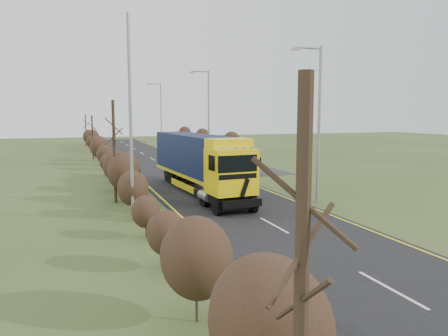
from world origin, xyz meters
TOP-DOWN VIEW (x-y plane):
  - ground at (0.00, 0.00)m, footprint 160.00×160.00m
  - road at (0.00, 10.00)m, footprint 8.00×120.00m
  - layby at (6.50, 20.00)m, footprint 6.00×18.00m
  - lane_markings at (0.00, 9.69)m, footprint 7.52×116.00m
  - hedgerow at (-6.00, 7.89)m, footprint 2.24×102.04m
  - lorry at (-0.87, 5.25)m, footprint 3.27×14.25m
  - car_red_hatchback at (4.85, 13.75)m, footprint 2.81×4.05m
  - car_blue_sedan at (7.59, 22.67)m, footprint 1.95×4.63m
  - streetlight_near at (4.66, 0.02)m, footprint 1.93×0.18m
  - streetlight_mid at (4.47, 20.90)m, footprint 2.04×0.19m
  - streetlight_far at (4.46, 45.74)m, footprint 2.11×0.20m
  - left_pole at (-6.14, -0.89)m, footprint 0.16×0.16m
  - speed_sign at (4.48, 14.36)m, footprint 0.69×0.10m
  - warning_board at (5.80, 21.12)m, footprint 0.78×0.11m

SIDE VIEW (x-z plane):
  - ground at x=0.00m, z-range 0.00..0.00m
  - road at x=0.00m, z-range 0.00..0.02m
  - layby at x=6.50m, z-range 0.00..0.02m
  - lane_markings at x=0.00m, z-range 0.03..0.03m
  - car_red_hatchback at x=4.85m, z-range 0.00..1.28m
  - car_blue_sedan at x=7.59m, z-range 0.00..1.49m
  - warning_board at x=5.80m, z-range 0.24..2.28m
  - hedgerow at x=-6.00m, z-range -1.41..4.64m
  - speed_sign at x=4.48m, z-range 0.51..3.00m
  - lorry at x=-0.87m, z-range 0.27..4.20m
  - left_pole at x=-6.14m, z-range 0.00..9.94m
  - streetlight_near at x=4.66m, z-range 0.46..9.54m
  - streetlight_mid at x=4.47m, z-range 0.51..10.14m
  - streetlight_far at x=4.46m, z-range 0.54..10.52m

